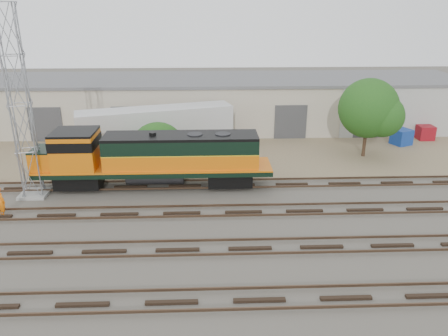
{
  "coord_description": "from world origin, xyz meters",
  "views": [
    {
      "loc": [
        1.74,
        -23.91,
        12.78
      ],
      "look_at": [
        2.83,
        4.0,
        2.2
      ],
      "focal_mm": 35.0,
      "sensor_mm": 36.0,
      "label": 1
    }
  ],
  "objects_px": {
    "signal_tower": "(21,108)",
    "semi_trailer": "(160,125)",
    "locomotive": "(150,157)",
    "worker": "(1,201)"
  },
  "relations": [
    {
      "from": "locomotive",
      "to": "signal_tower",
      "type": "height_order",
      "value": "signal_tower"
    },
    {
      "from": "signal_tower",
      "to": "worker",
      "type": "height_order",
      "value": "signal_tower"
    },
    {
      "from": "worker",
      "to": "semi_trailer",
      "type": "xyz_separation_m",
      "value": [
        8.94,
        12.18,
        1.63
      ]
    },
    {
      "from": "worker",
      "to": "locomotive",
      "type": "bearing_deg",
      "value": -122.16
    },
    {
      "from": "signal_tower",
      "to": "semi_trailer",
      "type": "xyz_separation_m",
      "value": [
        8.08,
        8.99,
        -3.66
      ]
    },
    {
      "from": "signal_tower",
      "to": "worker",
      "type": "bearing_deg",
      "value": -105.12
    },
    {
      "from": "locomotive",
      "to": "worker",
      "type": "relative_size",
      "value": 8.54
    },
    {
      "from": "signal_tower",
      "to": "semi_trailer",
      "type": "bearing_deg",
      "value": 48.05
    },
    {
      "from": "locomotive",
      "to": "semi_trailer",
      "type": "xyz_separation_m",
      "value": [
        -0.05,
        7.9,
        0.27
      ]
    },
    {
      "from": "locomotive",
      "to": "worker",
      "type": "xyz_separation_m",
      "value": [
        -8.99,
        -4.27,
        -1.36
      ]
    }
  ]
}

